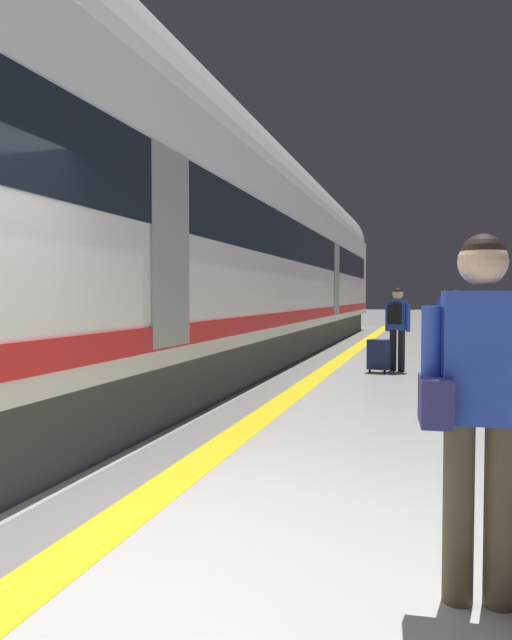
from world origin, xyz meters
name	(u,v)px	position (x,y,z in m)	size (l,w,h in m)	color
ground_plane	(159,588)	(0.00, 0.00, 0.00)	(120.00, 120.00, 0.00)	silver
safety_line_strip	(337,362)	(-0.62, 10.00, 0.00)	(0.36, 80.00, 0.01)	yellow
tactile_edge_band	(321,362)	(-0.96, 10.00, 0.00)	(0.64, 80.00, 0.01)	slate
high_speed_train	(211,239)	(-2.75, 8.05, 2.50)	(2.94, 32.89, 4.97)	#38383D
traveller_foreground	(477,392)	(1.46, 0.27, 0.98)	(0.54, 0.30, 1.70)	brown
passenger_near	(397,322)	(0.68, 8.83, 0.93)	(0.47, 0.37, 1.57)	black
suitcase_near	(379,355)	(0.37, 8.52, 0.33)	(0.43, 0.32, 0.61)	#19234C
passenger_mid	(455,312)	(2.00, 15.80, 0.93)	(0.50, 0.21, 1.60)	black
duffel_bag_mid	(444,339)	(1.68, 15.70, 0.15)	(0.44, 0.26, 0.36)	black
passenger_far	(444,311)	(1.73, 17.21, 0.93)	(0.48, 0.28, 1.60)	#383842
duffel_bag_far	(455,336)	(2.05, 17.00, 0.15)	(0.44, 0.26, 0.36)	navy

